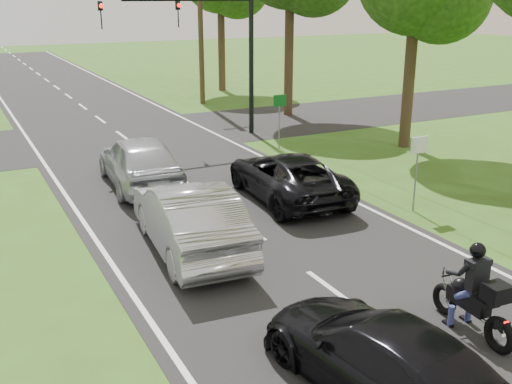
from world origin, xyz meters
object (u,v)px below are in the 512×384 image
traffic_signal (210,37)px  sign_white (418,156)px  silver_sedan (190,218)px  sign_green (280,108)px  utility_pole_far (200,9)px  silver_suv (140,161)px  dark_car_behind (382,357)px  dark_suv (287,176)px  motorcycle_rider (476,299)px

traffic_signal → sign_white: bearing=-83.0°
silver_sedan → sign_white: sign_white is taller
sign_green → sign_white: bearing=-91.4°
traffic_signal → utility_pole_far: size_ratio=0.64×
utility_pole_far → sign_white: 19.39m
silver_suv → dark_car_behind: bearing=94.6°
dark_car_behind → utility_pole_far: size_ratio=0.44×
utility_pole_far → dark_suv: bearing=-104.0°
traffic_signal → sign_white: size_ratio=3.00×
silver_sedan → dark_suv: bearing=-144.9°
sign_white → sign_green: size_ratio=1.00×
motorcycle_rider → utility_pole_far: (4.92, 24.43, 4.40)m
dark_suv → dark_car_behind: size_ratio=1.11×
motorcycle_rider → sign_green: (3.62, 13.41, 0.91)m
dark_car_behind → sign_green: 15.38m
dark_car_behind → traffic_signal: 18.02m
sign_green → dark_suv: bearing=-117.2°
silver_suv → traffic_signal: (4.75, 5.32, 3.30)m
dark_suv → sign_white: size_ratio=2.32×
dark_suv → silver_suv: size_ratio=1.01×
silver_sedan → utility_pole_far: size_ratio=0.49×
dark_car_behind → utility_pole_far: (7.48, 25.07, 4.43)m
sign_green → utility_pole_far: bearing=83.3°
traffic_signal → sign_green: (1.56, -3.02, -2.54)m
traffic_signal → sign_green: bearing=-62.6°
dark_car_behind → traffic_signal: size_ratio=0.69×
dark_car_behind → sign_white: 8.56m
sign_green → traffic_signal: bearing=117.4°
utility_pole_far → sign_green: (-1.30, -11.02, -3.49)m
motorcycle_rider → sign_white: (3.42, 5.41, 0.91)m
silver_sedan → sign_green: bearing=-126.1°
dark_suv → sign_white: (2.59, -2.57, 0.90)m
dark_suv → silver_suv: (-3.52, 3.12, 0.14)m
silver_suv → sign_green: bearing=-156.0°
motorcycle_rider → traffic_signal: (2.06, 16.43, 3.45)m
dark_suv → traffic_signal: 9.20m
dark_car_behind → traffic_signal: traffic_signal is taller
motorcycle_rider → sign_white: bearing=61.7°
silver_sedan → utility_pole_far: 20.82m
motorcycle_rider → dark_car_behind: motorcycle_rider is taller
motorcycle_rider → dark_car_behind: size_ratio=0.45×
dark_car_behind → sign_white: sign_white is taller
motorcycle_rider → dark_suv: (0.83, 7.98, 0.01)m
dark_suv → sign_green: (2.79, 5.43, 0.90)m
dark_suv → traffic_signal: (1.23, 8.44, 3.44)m
traffic_signal → silver_sedan: bearing=-115.8°
sign_green → silver_suv: bearing=-159.9°
dark_suv → sign_green: size_ratio=2.32×
motorcycle_rider → sign_white: sign_white is taller
dark_suv → utility_pole_far: (4.09, 16.45, 4.39)m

